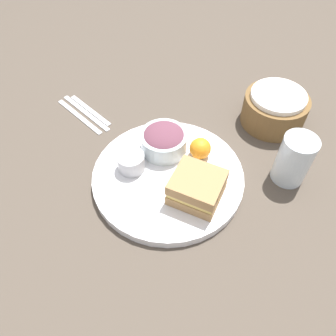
{
  "coord_description": "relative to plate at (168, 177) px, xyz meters",
  "views": [
    {
      "loc": [
        0.32,
        -0.32,
        0.59
      ],
      "look_at": [
        0.0,
        0.0,
        0.04
      ],
      "focal_mm": 35.0,
      "sensor_mm": 36.0,
      "label": 1
    }
  ],
  "objects": [
    {
      "name": "dressing_cup",
      "position": [
        -0.07,
        -0.05,
        0.03
      ],
      "size": [
        0.06,
        0.06,
        0.04
      ],
      "primitive_type": "cylinder",
      "color": "#B7B7BC",
      "rests_on": "plate"
    },
    {
      "name": "ground_plane",
      "position": [
        0.0,
        0.0,
        -0.01
      ],
      "size": [
        4.0,
        4.0,
        0.0
      ],
      "primitive_type": "plane",
      "color": "#4C4238"
    },
    {
      "name": "knife",
      "position": [
        -0.32,
        -0.0,
        -0.01
      ],
      "size": [
        0.19,
        0.01,
        0.01
      ],
      "primitive_type": "cube",
      "rotation": [
        0.0,
        0.0,
        3.15
      ],
      "color": "silver",
      "rests_on": "ground_plane"
    },
    {
      "name": "spoon",
      "position": [
        -0.32,
        0.01,
        -0.01
      ],
      "size": [
        0.17,
        0.01,
        0.01
      ],
      "primitive_type": "cube",
      "rotation": [
        0.0,
        0.0,
        3.15
      ],
      "color": "silver",
      "rests_on": "ground_plane"
    },
    {
      "name": "bread_basket",
      "position": [
        0.05,
        0.33,
        0.03
      ],
      "size": [
        0.16,
        0.16,
        0.09
      ],
      "color": "brown",
      "rests_on": "ground_plane"
    },
    {
      "name": "salad_bowl",
      "position": [
        -0.06,
        0.05,
        0.04
      ],
      "size": [
        0.11,
        0.11,
        0.06
      ],
      "color": "silver",
      "rests_on": "plate"
    },
    {
      "name": "orange_wedge",
      "position": [
        0.01,
        0.09,
        0.04
      ],
      "size": [
        0.05,
        0.05,
        0.05
      ],
      "primitive_type": "sphere",
      "color": "orange",
      "rests_on": "plate"
    },
    {
      "name": "fork",
      "position": [
        -0.32,
        -0.02,
        -0.01
      ],
      "size": [
        0.18,
        0.01,
        0.01
      ],
      "primitive_type": "cube",
      "rotation": [
        0.0,
        0.0,
        3.15
      ],
      "color": "silver",
      "rests_on": "ground_plane"
    },
    {
      "name": "sandwich",
      "position": [
        0.08,
        -0.0,
        0.04
      ],
      "size": [
        0.13,
        0.12,
        0.06
      ],
      "color": "#A37A4C",
      "rests_on": "plate"
    },
    {
      "name": "drink_glass",
      "position": [
        0.18,
        0.2,
        0.05
      ],
      "size": [
        0.07,
        0.07,
        0.12
      ],
      "primitive_type": "cylinder",
      "color": "silver",
      "rests_on": "ground_plane"
    },
    {
      "name": "plate",
      "position": [
        0.0,
        0.0,
        0.0
      ],
      "size": [
        0.34,
        0.34,
        0.02
      ],
      "primitive_type": "cylinder",
      "color": "silver",
      "rests_on": "ground_plane"
    }
  ]
}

